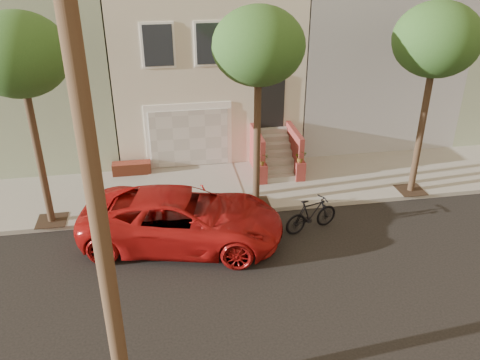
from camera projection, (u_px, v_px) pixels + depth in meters
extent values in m
plane|color=black|center=(248.00, 284.00, 12.89)|extent=(90.00, 90.00, 0.00)
cube|color=gray|center=(220.00, 188.00, 17.56)|extent=(40.00, 3.70, 0.15)
cube|color=beige|center=(200.00, 51.00, 21.09)|extent=(7.00, 8.00, 7.00)
cube|color=gray|center=(34.00, 57.00, 20.07)|extent=(6.50, 8.00, 7.00)
cube|color=#9C9EA4|center=(352.00, 45.00, 22.12)|extent=(6.50, 8.00, 7.00)
cube|color=white|center=(189.00, 135.00, 18.47)|extent=(3.20, 0.12, 2.50)
cube|color=beige|center=(189.00, 138.00, 18.46)|extent=(2.90, 0.06, 2.20)
cube|color=gray|center=(195.00, 187.00, 17.39)|extent=(3.20, 3.70, 0.02)
cube|color=#994429|center=(132.00, 168.00, 18.32)|extent=(1.40, 0.45, 0.44)
cube|color=black|center=(271.00, 102.00, 18.38)|extent=(1.00, 0.06, 2.00)
cube|color=#3F4751|center=(158.00, 45.00, 16.78)|extent=(1.00, 0.06, 1.40)
cube|color=white|center=(158.00, 45.00, 16.80)|extent=(1.15, 0.05, 1.55)
cube|color=#3F4751|center=(211.00, 44.00, 17.05)|extent=(1.00, 0.06, 1.40)
cube|color=white|center=(211.00, 44.00, 17.07)|extent=(1.15, 0.05, 1.55)
cube|color=#3F4751|center=(262.00, 42.00, 17.32)|extent=(1.00, 0.06, 1.40)
cube|color=white|center=(262.00, 42.00, 17.34)|extent=(1.15, 0.05, 1.55)
cube|color=gray|center=(280.00, 178.00, 17.84)|extent=(1.20, 0.28, 0.20)
cube|color=gray|center=(279.00, 170.00, 18.00)|extent=(1.20, 0.28, 0.20)
cube|color=gray|center=(277.00, 162.00, 18.15)|extent=(1.20, 0.28, 0.20)
cube|color=gray|center=(276.00, 154.00, 18.31)|extent=(1.20, 0.28, 0.20)
cube|color=gray|center=(274.00, 146.00, 18.46)|extent=(1.20, 0.28, 0.20)
cube|color=gray|center=(272.00, 138.00, 18.62)|extent=(1.20, 0.28, 0.20)
cube|color=gray|center=(271.00, 130.00, 18.78)|extent=(1.20, 0.28, 0.20)
cube|color=maroon|center=(257.00, 152.00, 18.16)|extent=(0.18, 1.96, 1.60)
cube|color=maroon|center=(294.00, 150.00, 18.37)|extent=(0.18, 1.96, 1.60)
cube|color=maroon|center=(262.00, 174.00, 17.59)|extent=(0.35, 0.35, 0.70)
imported|color=#254B1A|center=(262.00, 159.00, 17.33)|extent=(0.40, 0.35, 0.45)
cube|color=maroon|center=(300.00, 171.00, 17.80)|extent=(0.35, 0.35, 0.70)
imported|color=#254B1A|center=(301.00, 156.00, 17.54)|extent=(0.41, 0.35, 0.45)
cube|color=#2D2116|center=(52.00, 220.00, 15.42)|extent=(0.90, 0.90, 0.02)
cylinder|color=#352718|center=(40.00, 159.00, 14.48)|extent=(0.22, 0.22, 4.20)
ellipsoid|color=#254B1A|center=(19.00, 55.00, 13.10)|extent=(2.70, 2.57, 2.29)
cube|color=#2D2116|center=(256.00, 203.00, 16.40)|extent=(0.90, 0.90, 0.02)
cylinder|color=#352718|center=(257.00, 145.00, 15.46)|extent=(0.22, 0.22, 4.20)
ellipsoid|color=#254B1A|center=(259.00, 46.00, 14.08)|extent=(2.70, 2.57, 2.29)
cube|color=#2D2116|center=(410.00, 190.00, 17.23)|extent=(0.90, 0.90, 0.02)
cylinder|color=#352718|center=(420.00, 134.00, 16.28)|extent=(0.22, 0.22, 4.20)
ellipsoid|color=#254B1A|center=(437.00, 40.00, 14.91)|extent=(2.70, 2.57, 2.29)
cylinder|color=#463020|center=(92.00, 174.00, 7.37)|extent=(0.30, 0.30, 10.00)
imported|color=#A21211|center=(183.00, 219.00, 14.28)|extent=(6.24, 3.91, 1.61)
imported|color=black|center=(312.00, 214.00, 14.98)|extent=(1.89, 1.04, 1.09)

